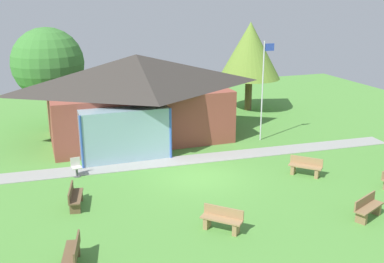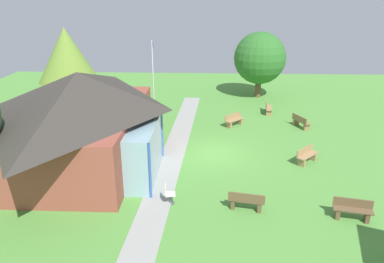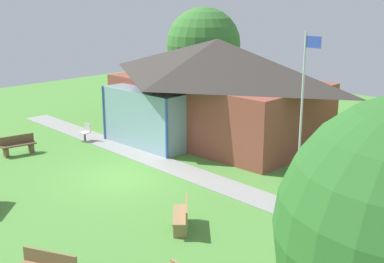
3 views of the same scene
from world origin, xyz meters
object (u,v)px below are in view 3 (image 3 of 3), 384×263
(flagpole, at_px, (303,104))
(tree_behind_pavilion_left, at_px, (204,45))
(pavilion, at_px, (214,87))
(bench_mid_left, at_px, (18,146))
(patio_chair_west, at_px, (86,133))
(bench_mid_right, at_px, (182,216))

(flagpole, xyz_separation_m, tree_behind_pavilion_left, (-11.09, 6.81, 0.87))
(pavilion, distance_m, flagpole, 7.12)
(bench_mid_left, xyz_separation_m, patio_chair_west, (0.39, 3.27, 0.01))
(flagpole, relative_size, tree_behind_pavilion_left, 0.91)
(tree_behind_pavilion_left, bearing_deg, flagpole, -31.54)
(patio_chair_west, bearing_deg, flagpole, -175.50)
(flagpole, distance_m, bench_mid_left, 12.48)
(flagpole, bearing_deg, bench_mid_right, -95.95)
(patio_chair_west, bearing_deg, pavilion, -136.64)
(pavilion, bearing_deg, bench_mid_left, -118.69)
(pavilion, distance_m, patio_chair_west, 6.55)
(bench_mid_right, bearing_deg, tree_behind_pavilion_left, -4.14)
(flagpole, relative_size, bench_mid_left, 3.61)
(flagpole, relative_size, patio_chair_west, 6.53)
(flagpole, distance_m, bench_mid_right, 6.14)
(pavilion, xyz_separation_m, bench_mid_left, (-4.39, -8.02, -2.11))
(pavilion, height_order, tree_behind_pavilion_left, tree_behind_pavilion_left)
(pavilion, distance_m, bench_mid_right, 10.35)
(tree_behind_pavilion_left, bearing_deg, bench_mid_left, -89.38)
(pavilion, bearing_deg, tree_behind_pavilion_left, 137.67)
(bench_mid_left, height_order, patio_chair_west, patio_chair_west)
(bench_mid_right, bearing_deg, flagpole, -50.64)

